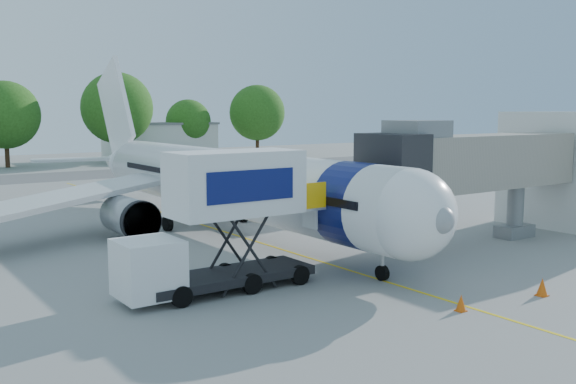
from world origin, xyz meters
TOP-DOWN VIEW (x-y plane):
  - ground at (0.00, 0.00)m, footprint 160.00×160.00m
  - guidance_line at (0.00, 0.00)m, footprint 0.15×70.00m
  - taxiway_strip at (0.00, 42.00)m, footprint 120.00×10.00m
  - aircraft at (0.00, 4.12)m, footprint 34.17×37.73m
  - jet_bridge at (7.99, -7.00)m, footprint 13.90×3.20m
  - catering_hiloader at (-6.26, -7.00)m, footprint 8.50×2.44m
  - safety_cone_a at (3.44, -14.69)m, footprint 0.44×0.44m
  - safety_cone_b at (-0.60, -14.15)m, footprint 0.38×0.38m
  - outbuilding_right at (22.00, 62.00)m, footprint 16.40×7.40m
  - tree_d at (-0.84, 57.10)m, footprint 8.45×8.45m
  - tree_e at (13.06, 55.75)m, footprint 9.58×9.58m
  - tree_f at (26.17, 60.95)m, footprint 6.90×6.90m
  - tree_g at (36.15, 56.94)m, footprint 8.70×8.70m

SIDE VIEW (x-z plane):
  - ground at x=0.00m, z-range 0.00..0.00m
  - taxiway_strip at x=0.00m, z-range 0.00..0.01m
  - guidance_line at x=0.00m, z-range 0.00..0.01m
  - safety_cone_b at x=-0.60m, z-range -0.01..0.59m
  - safety_cone_a at x=3.44m, z-range -0.01..0.69m
  - outbuilding_right at x=22.00m, z-range 0.01..5.31m
  - catering_hiloader at x=-6.26m, z-range 0.01..5.51m
  - aircraft at x=0.00m, z-range -2.73..8.62m
  - jet_bridge at x=7.99m, z-range 1.04..7.64m
  - tree_f at x=26.17m, z-range 0.94..9.74m
  - tree_d at x=-0.84m, z-range 1.15..11.93m
  - tree_g at x=36.15m, z-range 1.19..12.28m
  - tree_e at x=13.06m, z-range 1.31..13.53m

